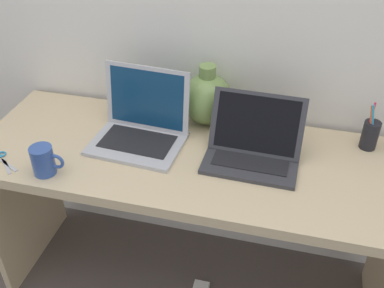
# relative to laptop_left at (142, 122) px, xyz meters

# --- Properties ---
(ground_plane) EXTENTS (6.00, 6.00, 0.00)m
(ground_plane) POSITION_rel_laptop_left_xyz_m (0.21, -0.07, -0.82)
(ground_plane) COLOR #564C47
(back_wall) EXTENTS (4.40, 0.04, 2.40)m
(back_wall) POSITION_rel_laptop_left_xyz_m (0.21, 0.28, 0.38)
(back_wall) COLOR silver
(back_wall) RESTS_ON ground
(desk) EXTENTS (1.64, 0.60, 0.75)m
(desk) POSITION_rel_laptop_left_xyz_m (0.21, -0.07, -0.22)
(desk) COLOR #D1B78C
(desk) RESTS_ON ground
(laptop_left) EXTENTS (0.35, 0.28, 0.27)m
(laptop_left) POSITION_rel_laptop_left_xyz_m (0.00, 0.00, 0.00)
(laptop_left) COLOR #B2B2B7
(laptop_left) RESTS_ON desk
(laptop_right) EXTENTS (0.34, 0.25, 0.22)m
(laptop_right) POSITION_rel_laptop_left_xyz_m (0.43, -0.02, -0.01)
(laptop_right) COLOR #333338
(laptop_right) RESTS_ON desk
(green_vase) EXTENTS (0.20, 0.20, 0.25)m
(green_vase) POSITION_rel_laptop_left_xyz_m (0.21, 0.18, 0.04)
(green_vase) COLOR #75934C
(green_vase) RESTS_ON desk
(coffee_mug) EXTENTS (0.12, 0.08, 0.11)m
(coffee_mug) POSITION_rel_laptop_left_xyz_m (-0.26, -0.29, -0.02)
(coffee_mug) COLOR #335199
(coffee_mug) RESTS_ON desk
(pen_cup) EXTENTS (0.06, 0.06, 0.19)m
(pen_cup) POSITION_rel_laptop_left_xyz_m (0.84, 0.14, -0.01)
(pen_cup) COLOR black
(pen_cup) RESTS_ON desk
(scissors) EXTENTS (0.14, 0.11, 0.01)m
(scissors) POSITION_rel_laptop_left_xyz_m (-0.45, -0.26, -0.07)
(scissors) COLOR #B7B7BC
(scissors) RESTS_ON desk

